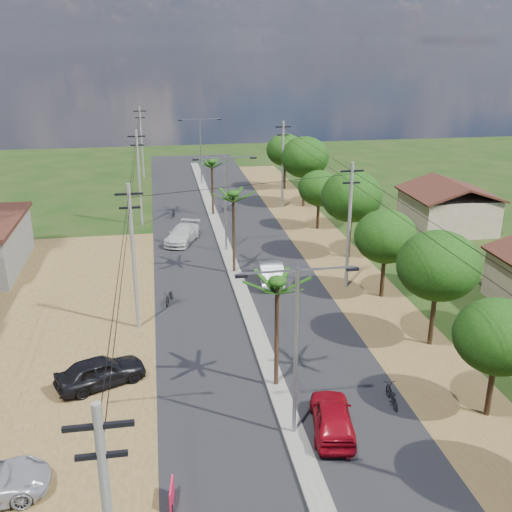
{
  "coord_description": "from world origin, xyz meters",
  "views": [
    {
      "loc": [
        -5.39,
        -21.81,
        16.58
      ],
      "look_at": [
        0.88,
        15.34,
        3.0
      ],
      "focal_mm": 42.0,
      "sensor_mm": 36.0,
      "label": 1
    }
  ],
  "objects_px": {
    "roadside_sign": "(172,495)",
    "moto_rider_east": "(391,395)",
    "car_red_near": "(332,417)",
    "car_parked_dark": "(100,372)",
    "car_white_far": "(182,235)",
    "car_silver_mid": "(271,272)"
  },
  "relations": [
    {
      "from": "roadside_sign",
      "to": "moto_rider_east",
      "type": "bearing_deg",
      "value": 32.14
    },
    {
      "from": "car_red_near",
      "to": "car_parked_dark",
      "type": "xyz_separation_m",
      "value": [
        -10.5,
        5.69,
        0.01
      ]
    },
    {
      "from": "car_white_far",
      "to": "roadside_sign",
      "type": "height_order",
      "value": "car_white_far"
    },
    {
      "from": "car_parked_dark",
      "to": "roadside_sign",
      "type": "relative_size",
      "value": 3.97
    },
    {
      "from": "car_red_near",
      "to": "car_parked_dark",
      "type": "height_order",
      "value": "car_parked_dark"
    },
    {
      "from": "car_silver_mid",
      "to": "moto_rider_east",
      "type": "xyz_separation_m",
      "value": [
        2.81,
        -16.21,
        -0.3
      ]
    },
    {
      "from": "car_red_near",
      "to": "roadside_sign",
      "type": "height_order",
      "value": "car_red_near"
    },
    {
      "from": "car_silver_mid",
      "to": "roadside_sign",
      "type": "distance_m",
      "value": 22.63
    },
    {
      "from": "car_parked_dark",
      "to": "moto_rider_east",
      "type": "relative_size",
      "value": 2.55
    },
    {
      "from": "roadside_sign",
      "to": "car_red_near",
      "type": "bearing_deg",
      "value": 31.91
    },
    {
      "from": "car_red_near",
      "to": "roadside_sign",
      "type": "xyz_separation_m",
      "value": [
        -7.24,
        -3.35,
        -0.29
      ]
    },
    {
      "from": "car_silver_mid",
      "to": "car_parked_dark",
      "type": "xyz_separation_m",
      "value": [
        -11.14,
        -12.16,
        0.0
      ]
    },
    {
      "from": "car_red_near",
      "to": "moto_rider_east",
      "type": "relative_size",
      "value": 2.51
    },
    {
      "from": "car_silver_mid",
      "to": "car_white_far",
      "type": "relative_size",
      "value": 0.93
    },
    {
      "from": "car_parked_dark",
      "to": "car_red_near",
      "type": "bearing_deg",
      "value": -142.24
    },
    {
      "from": "car_white_far",
      "to": "roadside_sign",
      "type": "distance_m",
      "value": 31.52
    },
    {
      "from": "car_white_far",
      "to": "moto_rider_east",
      "type": "xyz_separation_m",
      "value": [
        8.66,
        -26.45,
        -0.26
      ]
    },
    {
      "from": "moto_rider_east",
      "to": "car_parked_dark",
      "type": "bearing_deg",
      "value": -11.26
    },
    {
      "from": "car_white_far",
      "to": "moto_rider_east",
      "type": "distance_m",
      "value": 27.84
    },
    {
      "from": "car_white_far",
      "to": "car_parked_dark",
      "type": "bearing_deg",
      "value": -81.27
    },
    {
      "from": "car_red_near",
      "to": "car_parked_dark",
      "type": "relative_size",
      "value": 0.98
    },
    {
      "from": "car_silver_mid",
      "to": "moto_rider_east",
      "type": "distance_m",
      "value": 16.45
    }
  ]
}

